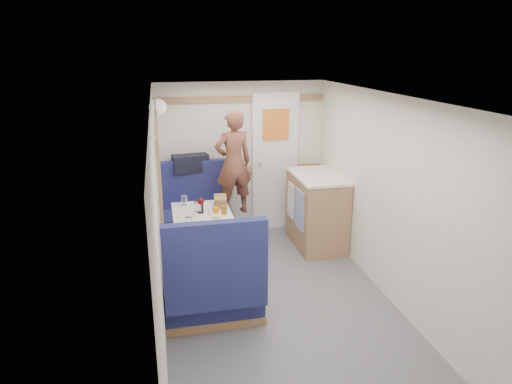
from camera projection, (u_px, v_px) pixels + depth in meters
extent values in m
plane|color=#515156|center=(286.00, 319.00, 4.23)|extent=(4.50, 4.50, 0.00)
plane|color=silver|center=(291.00, 101.00, 3.62)|extent=(4.50, 4.50, 0.00)
cube|color=silver|center=(242.00, 159.00, 6.02)|extent=(2.20, 0.02, 2.00)
cube|color=silver|center=(158.00, 229.00, 3.71)|extent=(0.02, 4.50, 2.00)
cube|color=silver|center=(405.00, 209.00, 4.15)|extent=(0.02, 4.50, 2.00)
cube|color=olive|center=(242.00, 170.00, 6.05)|extent=(2.15, 0.02, 0.08)
cube|color=olive|center=(241.00, 99.00, 5.77)|extent=(2.15, 0.02, 0.08)
cube|color=#9EA68D|center=(158.00, 168.00, 4.56)|extent=(0.04, 1.30, 0.72)
cube|color=white|center=(275.00, 163.00, 6.10)|extent=(0.62, 0.04, 1.86)
cube|color=orange|center=(276.00, 124.00, 5.92)|extent=(0.34, 0.03, 0.40)
cylinder|color=silver|center=(260.00, 163.00, 6.01)|extent=(0.04, 0.10, 0.04)
cube|color=white|center=(203.00, 216.00, 4.82)|extent=(0.62, 0.92, 0.04)
cylinder|color=silver|center=(204.00, 247.00, 4.92)|extent=(0.08, 0.08, 0.66)
cylinder|color=silver|center=(205.00, 274.00, 5.03)|extent=(0.36, 0.36, 0.03)
cube|color=navy|center=(198.00, 230.00, 5.71)|extent=(0.88, 0.50, 0.45)
cube|color=navy|center=(194.00, 191.00, 5.84)|extent=(0.88, 0.10, 0.80)
cube|color=olive|center=(198.00, 243.00, 5.76)|extent=(0.90, 0.52, 0.08)
cube|color=navy|center=(213.00, 294.00, 4.22)|extent=(0.88, 0.50, 0.45)
cube|color=navy|center=(216.00, 266.00, 3.83)|extent=(0.88, 0.10, 0.80)
cube|color=olive|center=(214.00, 312.00, 4.27)|extent=(0.90, 0.52, 0.08)
cube|color=olive|center=(193.00, 173.00, 5.81)|extent=(0.90, 0.14, 0.04)
sphere|color=white|center=(158.00, 107.00, 5.21)|extent=(0.20, 0.20, 0.20)
cube|color=olive|center=(316.00, 211.00, 5.70)|extent=(0.54, 0.90, 0.90)
cube|color=silver|center=(318.00, 176.00, 5.56)|extent=(0.56, 0.92, 0.03)
cube|color=#5972B2|center=(300.00, 210.00, 5.45)|extent=(0.01, 0.30, 0.48)
cube|color=silver|center=(291.00, 201.00, 5.78)|extent=(0.01, 0.28, 0.44)
imported|color=brown|center=(233.00, 163.00, 5.47)|extent=(0.51, 0.39, 1.27)
cube|color=black|center=(191.00, 163.00, 5.76)|extent=(0.47, 0.27, 0.21)
cube|color=white|center=(210.00, 222.00, 4.58)|extent=(0.33, 0.41, 0.02)
sphere|color=#ED5C0A|center=(216.00, 210.00, 4.80)|extent=(0.07, 0.07, 0.07)
cube|color=#E4CF83|center=(216.00, 217.00, 4.65)|extent=(0.11, 0.09, 0.03)
cylinder|color=white|center=(201.00, 213.00, 4.86)|extent=(0.06, 0.06, 0.01)
cylinder|color=white|center=(201.00, 208.00, 4.85)|extent=(0.01, 0.01, 0.10)
sphere|color=#48070F|center=(201.00, 201.00, 4.82)|extent=(0.08, 0.08, 0.08)
cylinder|color=white|center=(189.00, 223.00, 4.41)|extent=(0.08, 0.08, 0.12)
cylinder|color=silver|center=(184.00, 200.00, 5.09)|extent=(0.07, 0.07, 0.11)
cylinder|color=white|center=(198.00, 206.00, 4.89)|extent=(0.07, 0.07, 0.11)
cylinder|color=brown|center=(224.00, 210.00, 4.81)|extent=(0.06, 0.06, 0.09)
cylinder|color=black|center=(202.00, 206.00, 4.91)|extent=(0.04, 0.04, 0.10)
cylinder|color=white|center=(210.00, 212.00, 4.75)|extent=(0.04, 0.04, 0.09)
cube|color=olive|center=(220.00, 201.00, 5.07)|extent=(0.16, 0.26, 0.10)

